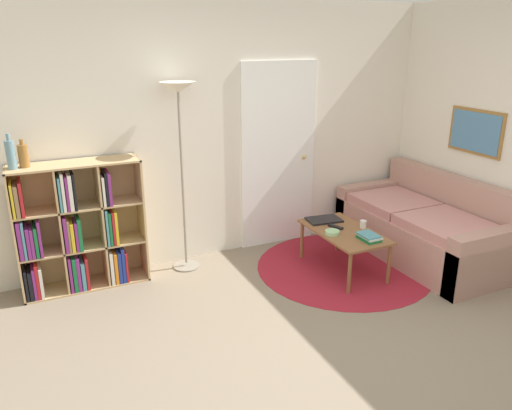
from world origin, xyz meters
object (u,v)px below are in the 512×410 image
bookshelf (75,232)px  laptop (324,220)px  bowl (332,232)px  floor_lamp (179,111)px  coffee_table (344,235)px  bottle_left (11,154)px  couch (427,229)px  cup (363,224)px  bottle_middle (23,156)px

bookshelf → laptop: size_ratio=3.23×
laptop → bowl: bowl is taller
floor_lamp → coffee_table: floor_lamp is taller
bookshelf → bottle_left: bottle_left is taller
couch → bottle_left: (-3.88, 0.79, 1.02)m
laptop → bowl: bearing=-110.2°
floor_lamp → couch: 2.86m
coffee_table → bottle_left: bearing=165.4°
coffee_table → laptop: bearing=95.5°
floor_lamp → bowl: (1.24, -0.76, -1.14)m
floor_lamp → coffee_table: size_ratio=1.97×
cup → bottle_left: bottle_left is taller
bookshelf → bottle_middle: (-0.33, 0.01, 0.74)m
bookshelf → coffee_table: 2.55m
bookshelf → floor_lamp: (1.02, -0.03, 1.04)m
bowl → bottle_left: bottle_left is taller
bookshelf → coffee_table: bookshelf is taller
cup → bottle_middle: 3.18m
bowl → bottle_left: size_ratio=0.47×
floor_lamp → bottle_middle: floor_lamp is taller
couch → bottle_left: bearing=168.4°
bookshelf → coffee_table: (2.43, -0.76, -0.17)m
bowl → bottle_left: (-2.69, 0.77, 0.87)m
bookshelf → cup: 2.75m
laptop → bowl: 0.37m
bowl → bottle_middle: bearing=163.0°
bookshelf → cup: bearing=-16.6°
floor_lamp → bowl: floor_lamp is taller
bookshelf → bowl: (2.27, -0.79, -0.11)m
couch → coffee_table: size_ratio=2.00×
couch → coffee_table: 1.03m
laptop → bottle_middle: bearing=170.7°
bottle_left → bottle_middle: (0.09, 0.03, -0.02)m
bowl → bottle_middle: (-2.60, 0.79, 0.85)m
floor_lamp → bottle_middle: bearing=178.6°
laptop → bowl: size_ratio=2.62×
cup → bottle_left: bearing=166.0°
coffee_table → bowl: (-0.16, -0.03, 0.06)m
bowl → laptop: bearing=69.8°
cup → bottle_left: 3.26m
laptop → bottle_left: bearing=171.6°
coffee_table → laptop: (-0.03, 0.32, 0.06)m
cup → couch: bearing=-2.1°
floor_lamp → couch: size_ratio=0.99×
bottle_left → cup: bearing=-14.0°
bookshelf → couch: 3.56m
floor_lamp → coffee_table: bearing=-27.7°
couch → laptop: bearing=160.4°
floor_lamp → bottle_middle: (-1.35, 0.03, -0.29)m
bookshelf → bowl: 2.40m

